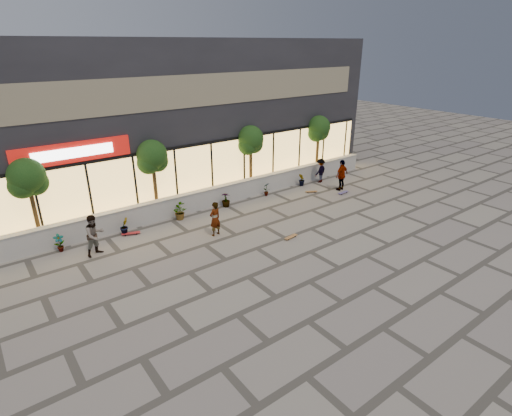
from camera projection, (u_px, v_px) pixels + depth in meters
ground at (310, 252)px, 17.02m from camera, size 80.00×80.00×0.00m
planter_wall at (222, 194)px, 21.98m from camera, size 22.00×0.42×1.04m
retail_building at (172, 113)px, 24.59m from camera, size 24.00×9.17×8.50m
shrub_a at (59, 243)px, 16.90m from camera, size 0.43×0.29×0.81m
shrub_b at (124, 226)px, 18.46m from camera, size 0.57×0.57×0.81m
shrub_c at (179, 212)px, 20.01m from camera, size 0.68×0.77×0.81m
shrub_d at (226, 200)px, 21.57m from camera, size 0.64×0.64×0.81m
shrub_e at (266, 189)px, 23.12m from camera, size 0.46×0.35×0.81m
shrub_f at (302, 180)px, 24.68m from camera, size 0.55×0.57×0.81m
tree_west at (28, 180)px, 16.55m from camera, size 1.60×1.50×3.92m
tree_midwest at (152, 159)px, 19.61m from camera, size 1.60×1.50×3.92m
tree_mideast at (251, 142)px, 22.94m from camera, size 1.60×1.50×3.92m
tree_east at (319, 130)px, 25.99m from camera, size 1.60×1.50×3.92m
skater_center at (215, 219)px, 18.21m from camera, size 0.66×0.50×1.64m
skater_left at (95, 235)px, 16.50m from camera, size 1.04×0.92×1.79m
skater_right_near at (342, 175)px, 23.81m from camera, size 1.15×0.59×1.88m
skater_right_far at (320, 171)px, 25.22m from camera, size 1.10×0.80×1.54m
skateboard_center at (291, 237)px, 18.18m from camera, size 0.76×0.29×0.09m
skateboard_left at (131, 233)px, 18.50m from camera, size 0.85×0.48×0.10m
skateboard_right_near at (311, 191)px, 23.71m from camera, size 0.71×0.50×0.09m
skateboard_right_far at (343, 192)px, 23.53m from camera, size 0.83×0.30×0.10m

